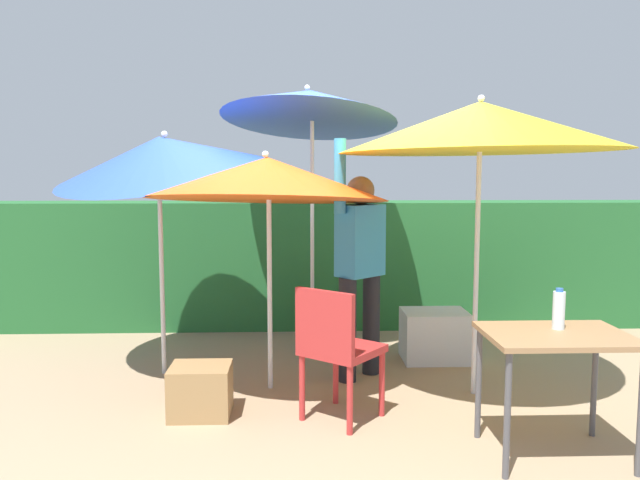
# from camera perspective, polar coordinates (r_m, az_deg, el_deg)

# --- Properties ---
(ground_plane) EXTENTS (24.00, 24.00, 0.00)m
(ground_plane) POSITION_cam_1_polar(r_m,az_deg,el_deg) (4.82, 0.13, -13.51)
(ground_plane) COLOR #9E8466
(hedge_row) EXTENTS (8.00, 0.70, 1.33)m
(hedge_row) POSITION_cam_1_polar(r_m,az_deg,el_deg) (6.67, -0.55, -2.15)
(hedge_row) COLOR #23602D
(hedge_row) RESTS_ON ground_plane
(umbrella_rainbow) EXTENTS (1.64, 1.63, 2.55)m
(umbrella_rainbow) POSITION_cam_1_polar(r_m,az_deg,el_deg) (5.73, -0.96, 12.25)
(umbrella_rainbow) COLOR silver
(umbrella_rainbow) RESTS_ON ground_plane
(umbrella_orange) EXTENTS (1.72, 1.70, 2.15)m
(umbrella_orange) POSITION_cam_1_polar(r_m,az_deg,el_deg) (5.05, -14.37, 7.55)
(umbrella_orange) COLOR silver
(umbrella_orange) RESTS_ON ground_plane
(umbrella_yellow) EXTENTS (1.80, 1.81, 1.82)m
(umbrella_yellow) POSITION_cam_1_polar(r_m,az_deg,el_deg) (4.58, -4.89, 5.65)
(umbrella_yellow) COLOR silver
(umbrella_yellow) RESTS_ON ground_plane
(umbrella_navy) EXTENTS (2.03, 2.02, 2.17)m
(umbrella_navy) POSITION_cam_1_polar(r_m,az_deg,el_deg) (4.59, 14.55, 10.05)
(umbrella_navy) COLOR silver
(umbrella_navy) RESTS_ON ground_plane
(person_vendor) EXTENTS (0.47, 0.44, 1.88)m
(person_vendor) POSITION_cam_1_polar(r_m,az_deg,el_deg) (4.87, 3.70, -1.97)
(person_vendor) COLOR black
(person_vendor) RESTS_ON ground_plane
(chair_plastic) EXTENTS (0.62, 0.62, 0.89)m
(chair_plastic) POSITION_cam_1_polar(r_m,az_deg,el_deg) (4.07, 1.49, -9.66)
(chair_plastic) COLOR #B72D2D
(chair_plastic) RESTS_ON ground_plane
(cooler_box) EXTENTS (0.56, 0.43, 0.43)m
(cooler_box) POSITION_cam_1_polar(r_m,az_deg,el_deg) (5.54, 10.49, -8.65)
(cooler_box) COLOR silver
(cooler_box) RESTS_ON ground_plane
(crate_cardboard) EXTENTS (0.40, 0.34, 0.34)m
(crate_cardboard) POSITION_cam_1_polar(r_m,az_deg,el_deg) (4.34, -10.94, -13.47)
(crate_cardboard) COLOR #9E7A4C
(crate_cardboard) RESTS_ON ground_plane
(folding_table) EXTENTS (0.80, 0.60, 0.72)m
(folding_table) POSITION_cam_1_polar(r_m,az_deg,el_deg) (3.80, 20.92, -9.26)
(folding_table) COLOR #4C4C51
(folding_table) RESTS_ON ground_plane
(bottle_water) EXTENTS (0.07, 0.07, 0.24)m
(bottle_water) POSITION_cam_1_polar(r_m,az_deg,el_deg) (3.85, 21.13, -6.01)
(bottle_water) COLOR silver
(bottle_water) RESTS_ON folding_table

